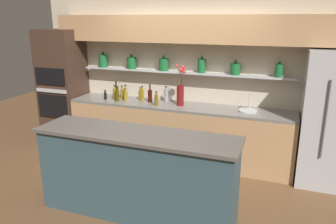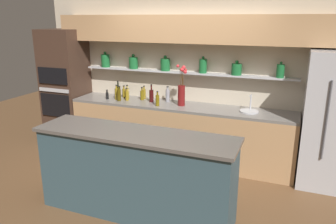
# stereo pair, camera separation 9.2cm
# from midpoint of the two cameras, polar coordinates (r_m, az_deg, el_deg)

# --- Properties ---
(ground_plane) EXTENTS (12.00, 12.00, 0.00)m
(ground_plane) POSITION_cam_midpoint_polar(r_m,az_deg,el_deg) (4.46, -3.44, -14.28)
(ground_plane) COLOR brown
(back_wall_unit) EXTENTS (5.20, 0.44, 2.60)m
(back_wall_unit) POSITION_cam_midpoint_polar(r_m,az_deg,el_deg) (5.33, 2.92, 8.49)
(back_wall_unit) COLOR beige
(back_wall_unit) RESTS_ON ground_plane
(back_counter_unit) EXTENTS (3.62, 0.62, 0.92)m
(back_counter_unit) POSITION_cam_midpoint_polar(r_m,az_deg,el_deg) (5.34, 1.14, -3.53)
(back_counter_unit) COLOR tan
(back_counter_unit) RESTS_ON ground_plane
(island_counter) EXTENTS (2.35, 0.61, 1.02)m
(island_counter) POSITION_cam_midpoint_polar(r_m,az_deg,el_deg) (3.88, -6.16, -10.69)
(island_counter) COLOR #334C56
(island_counter) RESTS_ON ground_plane
(refrigerator) EXTENTS (0.84, 0.73, 1.86)m
(refrigerator) POSITION_cam_midpoint_polar(r_m,az_deg,el_deg) (4.93, 26.52, -1.24)
(refrigerator) COLOR #B7B7BC
(refrigerator) RESTS_ON ground_plane
(oven_tower) EXTENTS (0.70, 0.64, 2.07)m
(oven_tower) POSITION_cam_midpoint_polar(r_m,az_deg,el_deg) (6.22, -18.21, 3.96)
(oven_tower) COLOR #3D281E
(oven_tower) RESTS_ON ground_plane
(flower_vase) EXTENTS (0.16, 0.14, 0.65)m
(flower_vase) POSITION_cam_midpoint_polar(r_m,az_deg,el_deg) (5.12, 1.67, 3.63)
(flower_vase) COLOR maroon
(flower_vase) RESTS_ON back_counter_unit
(sink_fixture) EXTENTS (0.27, 0.27, 0.25)m
(sink_fixture) POSITION_cam_midpoint_polar(r_m,az_deg,el_deg) (4.97, 13.27, 0.39)
(sink_fixture) COLOR #B7B7BC
(sink_fixture) RESTS_ON back_counter_unit
(bottle_oil_0) EXTENTS (0.06, 0.06, 0.23)m
(bottle_oil_0) POSITION_cam_midpoint_polar(r_m,az_deg,el_deg) (5.13, -2.56, 2.09)
(bottle_oil_0) COLOR brown
(bottle_oil_0) RESTS_ON back_counter_unit
(bottle_oil_1) EXTENTS (0.06, 0.06, 0.25)m
(bottle_oil_1) POSITION_cam_midpoint_polar(r_m,az_deg,el_deg) (5.60, -9.70, 3.14)
(bottle_oil_1) COLOR olive
(bottle_oil_1) RESTS_ON back_counter_unit
(bottle_sauce_2) EXTENTS (0.05, 0.05, 0.16)m
(bottle_sauce_2) POSITION_cam_midpoint_polar(r_m,az_deg,el_deg) (5.66, -11.32, 2.84)
(bottle_sauce_2) COLOR black
(bottle_sauce_2) RESTS_ON back_counter_unit
(bottle_oil_3) EXTENTS (0.06, 0.06, 0.21)m
(bottle_oil_3) POSITION_cam_midpoint_polar(r_m,az_deg,el_deg) (5.51, -7.91, 2.82)
(bottle_oil_3) COLOR olive
(bottle_oil_3) RESTS_ON back_counter_unit
(bottle_oil_4) EXTENTS (0.07, 0.07, 0.25)m
(bottle_oil_4) POSITION_cam_midpoint_polar(r_m,az_deg,el_deg) (5.49, -9.30, 2.92)
(bottle_oil_4) COLOR #47380A
(bottle_oil_4) RESTS_ON back_counter_unit
(bottle_wine_5) EXTENTS (0.08, 0.08, 0.29)m
(bottle_wine_5) POSITION_cam_midpoint_polar(r_m,az_deg,el_deg) (5.74, -9.44, 3.52)
(bottle_wine_5) COLOR black
(bottle_wine_5) RESTS_ON back_counter_unit
(bottle_oil_6) EXTENTS (0.06, 0.06, 0.21)m
(bottle_oil_6) POSITION_cam_midpoint_polar(r_m,az_deg,el_deg) (5.73, -8.44, 3.30)
(bottle_oil_6) COLOR olive
(bottle_oil_6) RESTS_ON back_counter_unit
(bottle_spirit_7) EXTENTS (0.07, 0.07, 0.26)m
(bottle_spirit_7) POSITION_cam_midpoint_polar(r_m,az_deg,el_deg) (5.39, -0.80, 2.93)
(bottle_spirit_7) COLOR gray
(bottle_spirit_7) RESTS_ON back_counter_unit
(bottle_oil_8) EXTENTS (0.06, 0.06, 0.22)m
(bottle_oil_8) POSITION_cam_midpoint_polar(r_m,az_deg,el_deg) (5.52, -5.30, 2.96)
(bottle_oil_8) COLOR brown
(bottle_oil_8) RESTS_ON back_counter_unit
(bottle_oil_9) EXTENTS (0.06, 0.06, 0.22)m
(bottle_oil_9) POSITION_cam_midpoint_polar(r_m,az_deg,el_deg) (5.60, -4.94, 3.21)
(bottle_oil_9) COLOR olive
(bottle_oil_9) RESTS_ON back_counter_unit
(bottle_wine_10) EXTENTS (0.07, 0.07, 0.29)m
(bottle_wine_10) POSITION_cam_midpoint_polar(r_m,az_deg,el_deg) (5.37, -3.64, 2.86)
(bottle_wine_10) COLOR #380C0C
(bottle_wine_10) RESTS_ON back_counter_unit
(bottle_spirit_11) EXTENTS (0.07, 0.07, 0.24)m
(bottle_spirit_11) POSITION_cam_midpoint_polar(r_m,az_deg,el_deg) (5.63, -7.86, 3.26)
(bottle_spirit_11) COLOR tan
(bottle_spirit_11) RESTS_ON back_counter_unit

